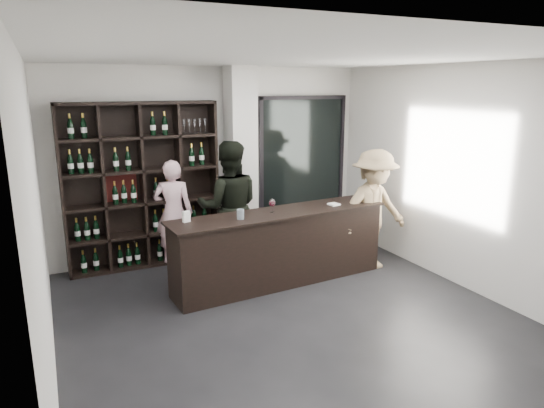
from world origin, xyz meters
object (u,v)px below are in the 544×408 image
tasting_counter (280,247)px  taster_black (229,207)px  wine_shelf (143,186)px  customer (373,210)px  taster_pink (173,213)px

tasting_counter → taster_black: 0.97m
taster_black → wine_shelf: bearing=-16.7°
tasting_counter → taster_black: bearing=116.6°
customer → tasting_counter: bearing=171.3°
tasting_counter → customer: bearing=-7.2°
taster_black → tasting_counter: bearing=137.9°
taster_pink → taster_black: size_ratio=0.84×
customer → taster_pink: bearing=146.2°
taster_pink → taster_black: taster_black is taller
tasting_counter → taster_pink: 1.74m
tasting_counter → customer: 1.50m
tasting_counter → taster_pink: size_ratio=1.92×
tasting_counter → customer: size_ratio=1.74×
tasting_counter → taster_black: taster_black is taller
tasting_counter → taster_pink: bearing=126.6°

